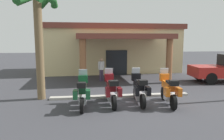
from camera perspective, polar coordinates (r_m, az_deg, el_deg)
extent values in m
plane|color=#38383D|center=(10.76, 7.56, -8.21)|extent=(80.00, 80.00, 0.00)
cube|color=beige|center=(20.84, -0.19, 5.23)|extent=(12.26, 5.84, 3.90)
cube|color=#1E2328|center=(18.21, 1.22, 1.96)|extent=(1.80, 0.17, 2.10)
cube|color=brown|center=(16.04, 2.67, 8.84)|extent=(6.86, 4.59, 0.35)
cylinder|color=brown|center=(13.99, -7.71, 1.93)|extent=(0.44, 0.44, 3.04)
cylinder|color=brown|center=(15.35, 14.87, 2.28)|extent=(0.44, 0.44, 3.04)
cube|color=brown|center=(20.84, -0.19, 11.19)|extent=(12.67, 6.25, 0.44)
cylinder|color=black|center=(10.52, -7.56, -6.73)|extent=(0.17, 0.67, 0.66)
cylinder|color=black|center=(9.03, -8.00, -9.25)|extent=(0.17, 0.67, 0.66)
cube|color=silver|center=(9.74, -7.78, -7.71)|extent=(0.34, 0.57, 0.32)
cube|color=#19512D|center=(9.76, -7.79, -4.59)|extent=(0.35, 1.16, 0.34)
cube|color=black|center=(9.37, -7.92, -3.75)|extent=(0.30, 0.61, 0.10)
cube|color=#19512D|center=(10.32, -7.65, -2.35)|extent=(0.45, 0.26, 0.36)
cube|color=#B2BCC6|center=(10.35, -7.66, -0.75)|extent=(0.40, 0.13, 0.36)
cube|color=#19512D|center=(9.08, -9.65, -6.38)|extent=(0.20, 0.45, 0.36)
cube|color=#19512D|center=(9.05, -6.35, -6.36)|extent=(0.20, 0.45, 0.36)
cube|color=black|center=(8.87, -8.09, -3.97)|extent=(0.37, 0.33, 0.22)
cylinder|color=black|center=(10.81, -0.82, -6.25)|extent=(0.16, 0.66, 0.66)
cylinder|color=black|center=(9.33, 0.53, -8.60)|extent=(0.16, 0.66, 0.66)
cube|color=silver|center=(10.03, -0.17, -7.16)|extent=(0.33, 0.57, 0.32)
cube|color=maroon|center=(10.06, -0.30, -4.13)|extent=(0.33, 1.16, 0.34)
cube|color=black|center=(9.67, 0.01, -3.29)|extent=(0.30, 0.61, 0.10)
cube|color=maroon|center=(10.61, -0.81, -1.99)|extent=(0.45, 0.25, 0.36)
cube|color=#B2BCC6|center=(10.65, -0.87, -0.43)|extent=(0.40, 0.13, 0.36)
cube|color=maroon|center=(9.32, -1.20, -5.87)|extent=(0.19, 0.44, 0.36)
cube|color=maroon|center=(9.41, 1.96, -5.75)|extent=(0.19, 0.44, 0.36)
cube|color=black|center=(9.17, 0.49, -3.48)|extent=(0.37, 0.33, 0.22)
cylinder|color=black|center=(11.04, 6.29, -6.00)|extent=(0.16, 0.66, 0.66)
cylinder|color=black|center=(9.58, 8.16, -8.24)|extent=(0.16, 0.66, 0.66)
cube|color=silver|center=(10.27, 7.19, -6.86)|extent=(0.34, 0.57, 0.32)
cube|color=black|center=(10.29, 7.06, -3.90)|extent=(0.34, 1.16, 0.34)
cube|color=black|center=(9.91, 7.51, -3.08)|extent=(0.30, 0.61, 0.10)
cube|color=black|center=(10.85, 6.38, -1.82)|extent=(0.45, 0.26, 0.36)
cube|color=#B2BCC6|center=(10.88, 6.32, -0.29)|extent=(0.40, 0.13, 0.36)
cube|color=black|center=(9.55, 6.48, -5.58)|extent=(0.20, 0.45, 0.36)
cube|color=black|center=(9.67, 9.51, -5.47)|extent=(0.20, 0.45, 0.36)
cube|color=black|center=(9.42, 8.19, -3.25)|extent=(0.37, 0.33, 0.22)
cylinder|color=black|center=(11.15, 13.53, -6.03)|extent=(0.20, 0.67, 0.66)
cylinder|color=black|center=(9.72, 15.95, -8.23)|extent=(0.20, 0.67, 0.66)
cube|color=silver|center=(10.40, 14.70, -6.88)|extent=(0.37, 0.59, 0.32)
cube|color=orange|center=(10.42, 14.57, -3.96)|extent=(0.41, 1.17, 0.34)
cube|color=black|center=(10.05, 15.17, -3.15)|extent=(0.34, 0.62, 0.10)
cube|color=orange|center=(10.96, 13.70, -1.89)|extent=(0.46, 0.28, 0.36)
cube|color=#B2BCC6|center=(11.00, 13.64, -0.39)|extent=(0.41, 0.16, 0.36)
cube|color=orange|center=(9.67, 14.31, -5.61)|extent=(0.22, 0.46, 0.36)
cube|color=orange|center=(9.83, 17.23, -5.51)|extent=(0.22, 0.46, 0.36)
cube|color=black|center=(9.57, 16.06, -3.31)|extent=(0.39, 0.35, 0.22)
cylinder|color=#3F334C|center=(15.69, -2.57, -1.39)|extent=(0.14, 0.14, 0.83)
cylinder|color=#3F334C|center=(15.59, -3.09, -1.46)|extent=(0.14, 0.14, 0.83)
cylinder|color=white|center=(15.54, -2.85, 1.17)|extent=(0.32, 0.32, 0.59)
cylinder|color=white|center=(15.67, -2.21, 1.34)|extent=(0.09, 0.09, 0.56)
cylinder|color=white|center=(15.40, -3.50, 1.21)|extent=(0.09, 0.09, 0.56)
sphere|color=tan|center=(15.49, -2.86, 2.78)|extent=(0.23, 0.23, 0.23)
cylinder|color=black|center=(17.35, 22.03, -1.12)|extent=(0.81, 0.30, 0.80)
cylinder|color=black|center=(15.86, 24.69, -2.10)|extent=(0.81, 0.30, 0.80)
cylinder|color=brown|center=(11.29, -18.65, 4.81)|extent=(0.40, 0.40, 4.89)
cube|color=#ADA89E|center=(11.39, 2.35, -6.90)|extent=(7.26, 0.36, 0.12)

